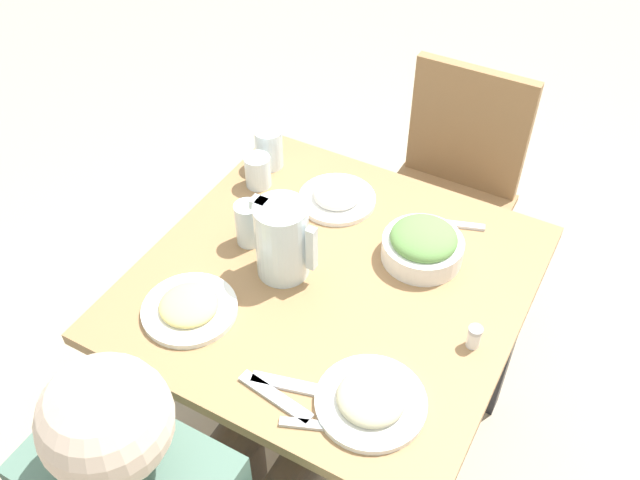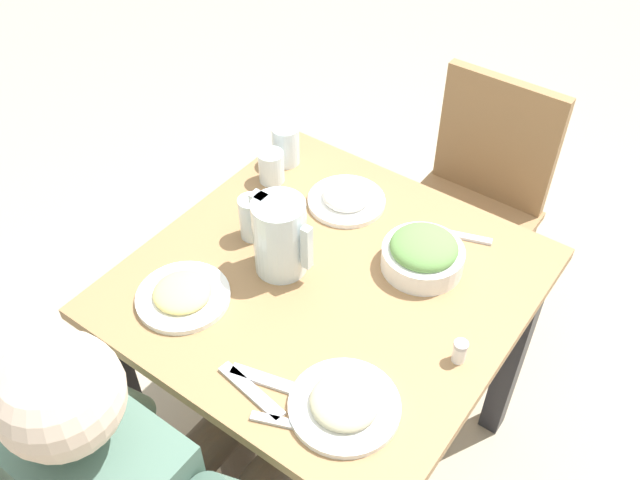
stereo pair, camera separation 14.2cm
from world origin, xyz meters
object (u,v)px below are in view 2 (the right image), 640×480
object	(u,v)px
plate_fries	(183,295)
dining_table	(327,317)
chair_far	(475,197)
water_glass_near_left	(252,218)
plate_yoghurt	(347,198)
water_glass_far_right	(271,167)
salt_shaker	(460,351)
water_glass_far_left	(286,145)
water_pitcher	(280,236)
plate_beans	(344,404)
salad_bowl	(423,254)

from	to	relation	value
plate_fries	dining_table	bearing A→B (deg)	47.02
chair_far	water_glass_near_left	size ratio (longest dim) A/B	7.62
plate_fries	plate_yoghurt	bearing A→B (deg)	77.26
plate_yoghurt	water_glass_far_right	distance (m)	0.22
salt_shaker	water_glass_far_right	bearing A→B (deg)	160.90
dining_table	salt_shaker	xyz separation A→B (m)	(0.35, -0.03, 0.16)
dining_table	plate_yoghurt	size ratio (longest dim) A/B	4.27
water_glass_far_left	salt_shaker	bearing A→B (deg)	-24.71
chair_far	plate_yoghurt	bearing A→B (deg)	-105.62
chair_far	plate_fries	bearing A→B (deg)	-104.25
plate_yoghurt	water_glass_near_left	xyz separation A→B (m)	(-0.12, -0.23, 0.04)
plate_yoghurt	water_glass_near_left	world-z (taller)	water_glass_near_left
dining_table	chair_far	xyz separation A→B (m)	(0.03, 0.76, -0.13)
chair_far	water_glass_far_right	world-z (taller)	chair_far
water_glass_near_left	plate_fries	bearing A→B (deg)	-88.36
water_pitcher	plate_fries	world-z (taller)	water_pitcher
salt_shaker	chair_far	bearing A→B (deg)	111.71
water_glass_far_left	water_glass_far_right	xyz separation A→B (m)	(0.02, -0.08, -0.01)
plate_beans	water_glass_near_left	bearing A→B (deg)	149.15
chair_far	water_glass_far_right	size ratio (longest dim) A/B	9.86
water_pitcher	water_glass_far_left	bearing A→B (deg)	126.34
salad_bowl	water_glass_near_left	distance (m)	0.41
plate_yoghurt	salt_shaker	bearing A→B (deg)	-30.43
water_glass_near_left	water_pitcher	bearing A→B (deg)	-19.74
plate_beans	dining_table	bearing A→B (deg)	130.76
salad_bowl	plate_yoghurt	size ratio (longest dim) A/B	0.96
salad_bowl	dining_table	bearing A→B (deg)	-134.35
plate_yoghurt	plate_fries	size ratio (longest dim) A/B	0.95
water_pitcher	salt_shaker	distance (m)	0.46
plate_yoghurt	salt_shaker	distance (m)	0.53
dining_table	water_glass_far_left	bearing A→B (deg)	140.02
water_glass_far_right	salt_shaker	xyz separation A→B (m)	(0.67, -0.23, -0.02)
water_glass_near_left	salt_shaker	bearing A→B (deg)	-4.00
water_glass_near_left	plate_beans	bearing A→B (deg)	-30.85
chair_far	water_glass_near_left	distance (m)	0.86
chair_far	plate_fries	distance (m)	1.07
salad_bowl	plate_yoghurt	world-z (taller)	salad_bowl
water_glass_far_right	salt_shaker	size ratio (longest dim) A/B	1.60
plate_yoghurt	salt_shaker	xyz separation A→B (m)	(0.46, -0.27, 0.01)
dining_table	water_glass_far_left	world-z (taller)	water_glass_far_left
plate_fries	water_glass_far_left	world-z (taller)	water_glass_far_left
plate_beans	water_glass_far_left	xyz separation A→B (m)	(-0.57, 0.55, 0.04)
plate_beans	salt_shaker	world-z (taller)	salt_shaker
plate_fries	water_glass_near_left	distance (m)	0.25
dining_table	water_pitcher	xyz separation A→B (m)	(-0.11, -0.03, 0.23)
water_pitcher	water_glass_far_left	xyz separation A→B (m)	(-0.24, 0.32, -0.04)
salad_bowl	salt_shaker	bearing A→B (deg)	-44.05
dining_table	water_glass_far_left	size ratio (longest dim) A/B	7.63
dining_table	water_glass_far_right	xyz separation A→B (m)	(-0.33, 0.20, 0.18)
water_glass_far_right	dining_table	bearing A→B (deg)	-31.99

